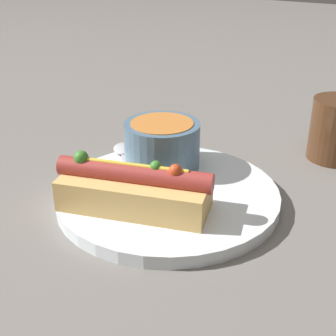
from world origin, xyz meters
TOP-DOWN VIEW (x-y plane):
  - ground_plane at (0.00, 0.00)m, footprint 4.00×4.00m
  - dinner_plate at (0.00, 0.00)m, footprint 0.26×0.26m
  - hot_dog at (-0.01, -0.05)m, footprint 0.17×0.11m
  - soup_bowl at (-0.04, 0.05)m, footprint 0.10×0.10m
  - spoon at (-0.10, 0.04)m, footprint 0.13×0.14m

SIDE VIEW (x-z plane):
  - ground_plane at x=0.00m, z-range 0.00..0.00m
  - dinner_plate at x=0.00m, z-range 0.00..0.02m
  - spoon at x=-0.10m, z-range 0.01..0.02m
  - hot_dog at x=-0.01m, z-range 0.01..0.07m
  - soup_bowl at x=-0.04m, z-range 0.02..0.08m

